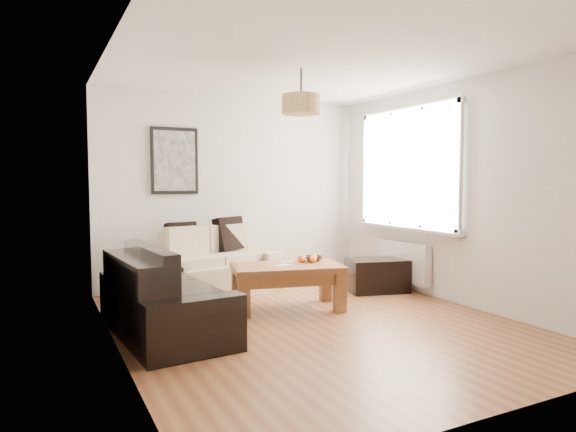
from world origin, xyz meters
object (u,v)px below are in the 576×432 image
sofa_leather (165,294)px  coffee_table (287,287)px  loveseat_cream (213,262)px  ottoman (377,275)px

sofa_leather → coffee_table: size_ratio=1.43×
loveseat_cream → ottoman: loveseat_cream is taller
loveseat_cream → ottoman: bearing=-34.6°
loveseat_cream → coffee_table: size_ratio=1.31×
sofa_leather → coffee_table: bearing=-83.3°
sofa_leather → coffee_table: 1.47m
loveseat_cream → ottoman: size_ratio=2.14×
loveseat_cream → sofa_leather: loveseat_cream is taller
loveseat_cream → coffee_table: loveseat_cream is taller
coffee_table → sofa_leather: bearing=-168.6°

